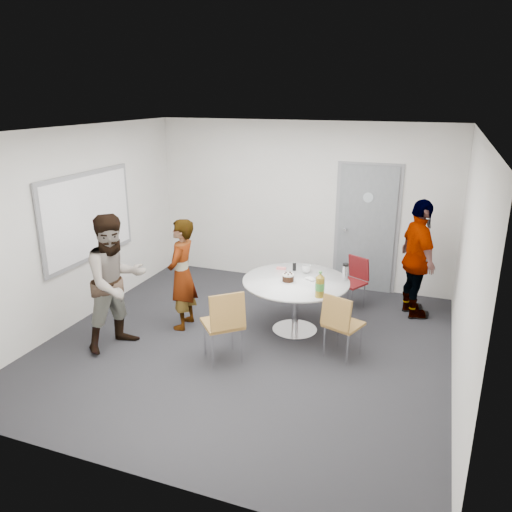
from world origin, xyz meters
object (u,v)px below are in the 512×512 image
at_px(chair_near_left, 225,320).
at_px(chair_far, 354,277).
at_px(person_main, 182,274).
at_px(chair_near_right, 340,320).
at_px(whiteboard, 88,217).
at_px(door, 366,229).
at_px(table, 298,287).
at_px(person_left, 116,282).
at_px(person_right, 418,259).

xyz_separation_m(chair_near_left, chair_far, (1.14, 2.20, -0.10)).
distance_m(chair_far, person_main, 2.58).
xyz_separation_m(chair_near_right, person_main, (-2.20, 0.14, 0.26)).
height_order(whiteboard, chair_near_left, whiteboard).
bearing_deg(chair_near_left, door, 27.05).
bearing_deg(person_main, door, 131.61).
distance_m(table, chair_near_right, 0.87).
height_order(chair_near_left, chair_near_right, chair_near_left).
xyz_separation_m(whiteboard, chair_far, (3.54, 1.50, -0.98)).
distance_m(whiteboard, person_left, 1.36).
bearing_deg(person_main, person_left, -38.01).
relative_size(chair_near_left, chair_near_right, 1.11).
bearing_deg(table, chair_near_left, -117.82).
xyz_separation_m(chair_near_right, person_right, (0.76, 1.63, 0.35)).
relative_size(chair_near_left, person_left, 0.53).
bearing_deg(person_right, table, 103.01).
bearing_deg(table, person_main, -165.80).
height_order(whiteboard, table, whiteboard).
relative_size(person_main, person_right, 0.89).
bearing_deg(door, chair_near_right, -87.88).
bearing_deg(person_right, person_left, 98.79).
bearing_deg(whiteboard, door, 32.66).
height_order(table, person_main, person_main).
height_order(chair_near_right, chair_far, chair_near_right).
height_order(chair_near_left, person_main, person_main).
bearing_deg(person_right, person_main, 92.22).
relative_size(chair_far, person_main, 0.51).
bearing_deg(person_left, table, -35.88).
bearing_deg(person_main, chair_near_right, 80.88).
relative_size(table, person_left, 0.82).
bearing_deg(chair_near_left, person_right, 5.89).
xyz_separation_m(table, person_main, (-1.52, -0.39, 0.12)).
height_order(chair_near_right, person_left, person_left).
height_order(whiteboard, person_right, whiteboard).
distance_m(chair_near_left, chair_near_right, 1.39).
xyz_separation_m(chair_near_left, person_right, (2.02, 2.20, 0.30)).
relative_size(door, person_left, 1.22).
bearing_deg(person_right, door, 22.70).
bearing_deg(person_main, chair_far, 120.02).
bearing_deg(table, person_left, -149.98).
distance_m(whiteboard, chair_near_left, 2.64).
height_order(chair_near_left, person_right, person_right).
relative_size(table, chair_far, 1.82).
bearing_deg(chair_near_left, whiteboard, 121.92).
distance_m(table, person_right, 1.83).
relative_size(chair_near_right, person_main, 0.55).
relative_size(table, chair_near_right, 1.69).
height_order(door, person_main, door).
xyz_separation_m(whiteboard, chair_near_left, (2.39, -0.71, -0.88)).
relative_size(door, chair_far, 2.71).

